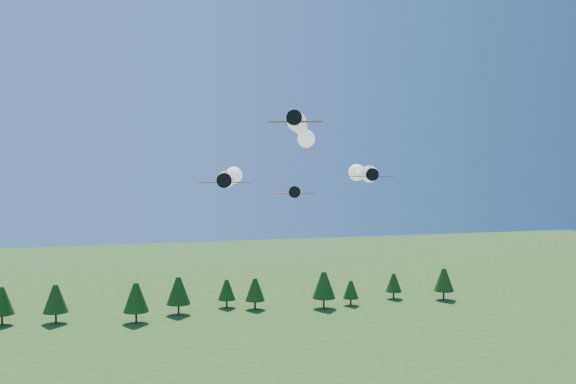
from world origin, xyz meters
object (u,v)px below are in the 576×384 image
object	(u,v)px
plane_lead	(304,133)
plane_right	(361,173)
plane_slot	(294,191)
plane_left	(230,177)

from	to	relation	value
plane_lead	plane_right	xyz separation A→B (m)	(12.95, 4.49, -7.16)
plane_lead	plane_slot	world-z (taller)	plane_lead
plane_lead	plane_right	bearing A→B (deg)	38.92
plane_right	plane_left	bearing A→B (deg)	-169.63
plane_lead	plane_slot	xyz separation A→B (m)	(-5.66, -12.69, -9.92)
plane_left	plane_slot	size ratio (longest dim) A/B	7.02
plane_slot	plane_left	bearing A→B (deg)	121.77
plane_left	plane_slot	bearing A→B (deg)	-61.70
plane_lead	plane_right	world-z (taller)	plane_lead
plane_lead	plane_left	xyz separation A→B (m)	(-11.65, 8.76, -7.94)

